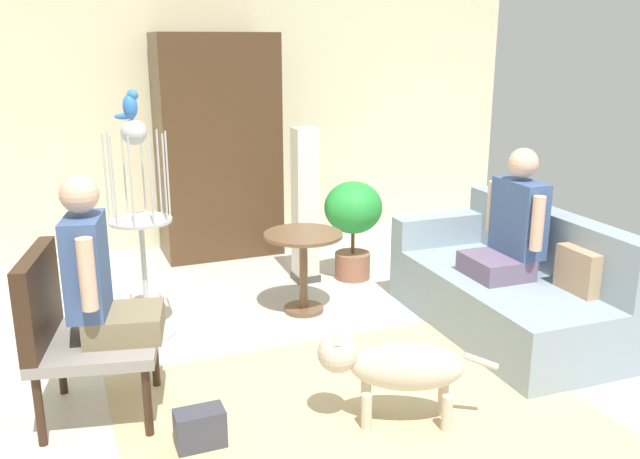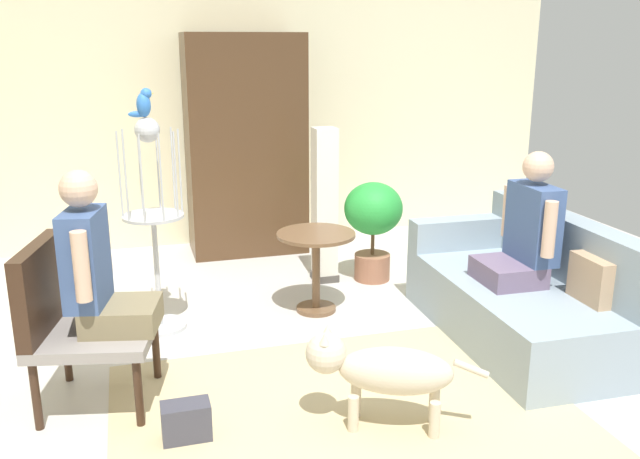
% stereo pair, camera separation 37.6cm
% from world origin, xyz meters
% --- Properties ---
extents(ground_plane, '(7.69, 7.69, 0.00)m').
position_xyz_m(ground_plane, '(0.00, 0.00, 0.00)').
color(ground_plane, beige).
extents(back_wall, '(6.32, 0.12, 2.75)m').
position_xyz_m(back_wall, '(0.00, 3.26, 1.37)').
color(back_wall, beige).
rests_on(back_wall, ground).
extents(area_rug, '(2.46, 1.83, 0.01)m').
position_xyz_m(area_rug, '(-0.08, -0.22, 0.00)').
color(area_rug, '#C6B284').
rests_on(area_rug, ground).
extents(couch, '(0.91, 1.75, 0.81)m').
position_xyz_m(couch, '(1.37, 0.42, 0.29)').
color(couch, '#8EA0AD').
rests_on(couch, ground).
extents(armchair, '(0.73, 0.74, 0.91)m').
position_xyz_m(armchair, '(-1.46, 0.31, 0.52)').
color(armchair, '#382316').
rests_on(armchair, ground).
extents(person_on_couch, '(0.44, 0.56, 0.86)m').
position_xyz_m(person_on_couch, '(1.33, 0.39, 0.74)').
color(person_on_couch, slate).
extents(person_on_armchair, '(0.51, 0.49, 0.86)m').
position_xyz_m(person_on_armchair, '(-1.31, 0.28, 0.78)').
color(person_on_armchair, '#7E7050').
extents(round_end_table, '(0.57, 0.57, 0.60)m').
position_xyz_m(round_end_table, '(0.15, 1.21, 0.42)').
color(round_end_table, brown).
rests_on(round_end_table, ground).
extents(dog, '(0.86, 0.48, 0.53)m').
position_xyz_m(dog, '(0.05, -0.37, 0.32)').
color(dog, beige).
rests_on(dog, ground).
extents(bird_cage_stand, '(0.40, 0.40, 1.46)m').
position_xyz_m(bird_cage_stand, '(-0.97, 1.21, 0.74)').
color(bird_cage_stand, silver).
rests_on(bird_cage_stand, ground).
extents(parrot, '(0.17, 0.10, 0.18)m').
position_xyz_m(parrot, '(-0.98, 1.21, 1.54)').
color(parrot, blue).
rests_on(parrot, bird_cage_stand).
extents(potted_plant, '(0.48, 0.48, 0.83)m').
position_xyz_m(potted_plant, '(0.79, 1.74, 0.53)').
color(potted_plant, '#996047').
rests_on(potted_plant, ground).
extents(column_lamp, '(0.20, 0.20, 1.27)m').
position_xyz_m(column_lamp, '(0.40, 1.83, 0.63)').
color(column_lamp, '#4C4742').
rests_on(column_lamp, ground).
extents(armoire_cabinet, '(1.06, 0.56, 2.00)m').
position_xyz_m(armoire_cabinet, '(-0.06, 2.85, 1.00)').
color(armoire_cabinet, '#4C331E').
rests_on(armoire_cabinet, ground).
extents(handbag, '(0.24, 0.14, 0.20)m').
position_xyz_m(handbag, '(-0.92, -0.22, 0.10)').
color(handbag, '#3F3F4C').
rests_on(handbag, ground).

